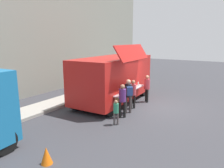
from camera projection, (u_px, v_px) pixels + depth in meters
ground_plane at (154, 107)px, 12.01m from camera, size 60.00×60.00×0.00m
curb_strip at (32, 111)px, 11.07m from camera, size 28.00×1.60×0.15m
food_truck_main at (114, 78)px, 12.72m from camera, size 6.10×3.24×3.50m
traffic_cone_orange at (46, 155)px, 6.44m from camera, size 0.36×0.36×0.55m
trash_bin at (115, 81)px, 17.46m from camera, size 0.60×0.60×0.88m
customer_front_ordering at (133, 92)px, 11.51m from camera, size 0.33×0.33×1.61m
customer_mid_with_backpack at (128, 93)px, 10.76m from camera, size 0.56×0.54×1.78m
customer_rear_waiting at (122, 98)px, 10.17m from camera, size 0.44×0.51×1.67m
customer_extra_browsing at (147, 86)px, 12.77m from camera, size 0.34×0.34×1.66m
child_near_queue at (116, 110)px, 9.34m from camera, size 0.23×0.23×1.15m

